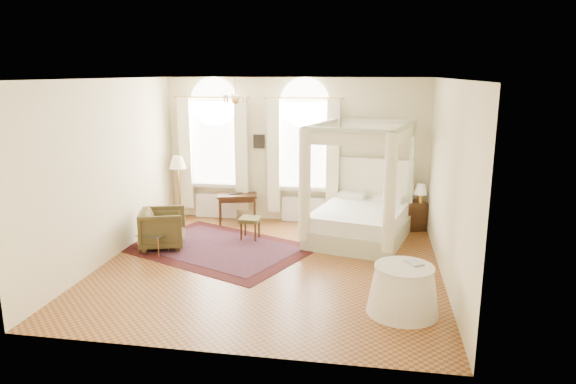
% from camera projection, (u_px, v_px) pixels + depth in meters
% --- Properties ---
extents(ground, '(6.00, 6.00, 0.00)m').
position_uv_depth(ground, '(270.00, 266.00, 9.25)').
color(ground, '#9C5F2D').
rests_on(ground, ground).
extents(room_walls, '(6.00, 6.00, 6.00)m').
position_uv_depth(room_walls, '(269.00, 157.00, 8.80)').
color(room_walls, '#FFF3C2').
rests_on(room_walls, ground).
extents(window_left, '(1.62, 0.27, 3.29)m').
position_uv_depth(window_left, '(214.00, 156.00, 11.98)').
color(window_left, white).
rests_on(window_left, room_walls).
extents(window_right, '(1.62, 0.27, 3.29)m').
position_uv_depth(window_right, '(303.00, 159.00, 11.64)').
color(window_right, white).
rests_on(window_right, room_walls).
extents(chandelier, '(0.51, 0.45, 0.50)m').
position_uv_depth(chandelier, '(235.00, 99.00, 9.89)').
color(chandelier, '#C48F41').
rests_on(chandelier, room_walls).
extents(wall_pictures, '(2.54, 0.03, 0.39)m').
position_uv_depth(wall_pictures, '(299.00, 141.00, 11.66)').
color(wall_pictures, black).
rests_on(wall_pictures, room_walls).
extents(canopy_bed, '(2.29, 2.60, 2.43)m').
position_uv_depth(canopy_bed, '(360.00, 215.00, 10.55)').
color(canopy_bed, '#BBBF9B').
rests_on(canopy_bed, ground).
extents(nightstand, '(0.56, 0.53, 0.64)m').
position_uv_depth(nightstand, '(414.00, 216.00, 11.33)').
color(nightstand, '#3C2410').
rests_on(nightstand, ground).
extents(nightstand_lamp, '(0.28, 0.28, 0.41)m').
position_uv_depth(nightstand_lamp, '(421.00, 191.00, 11.11)').
color(nightstand_lamp, '#C48F41').
rests_on(nightstand_lamp, nightstand).
extents(writing_desk, '(0.99, 0.68, 0.67)m').
position_uv_depth(writing_desk, '(237.00, 199.00, 11.78)').
color(writing_desk, '#3C2410').
rests_on(writing_desk, ground).
extents(laptop, '(0.39, 0.33, 0.03)m').
position_uv_depth(laptop, '(235.00, 193.00, 11.85)').
color(laptop, black).
rests_on(laptop, writing_desk).
extents(stool, '(0.42, 0.42, 0.46)m').
position_uv_depth(stool, '(250.00, 221.00, 10.66)').
color(stool, '#483E1E').
rests_on(stool, ground).
extents(armchair, '(1.06, 1.04, 0.77)m').
position_uv_depth(armchair, '(163.00, 228.00, 10.17)').
color(armchair, '#41381C').
rests_on(armchair, ground).
extents(coffee_table, '(0.62, 0.50, 0.37)m').
position_uv_depth(coffee_table, '(153.00, 236.00, 9.85)').
color(coffee_table, white).
rests_on(coffee_table, ground).
extents(floor_lamp, '(0.39, 0.39, 1.52)m').
position_uv_depth(floor_lamp, '(178.00, 166.00, 11.88)').
color(floor_lamp, '#C48F41').
rests_on(floor_lamp, ground).
extents(oriental_rug, '(4.03, 3.54, 0.01)m').
position_uv_depth(oriental_rug, '(220.00, 248.00, 10.15)').
color(oriental_rug, '#431010').
rests_on(oriental_rug, ground).
extents(side_table, '(1.04, 1.04, 0.71)m').
position_uv_depth(side_table, '(403.00, 290.00, 7.39)').
color(side_table, white).
rests_on(side_table, ground).
extents(book, '(0.29, 0.31, 0.02)m').
position_uv_depth(book, '(409.00, 263.00, 7.37)').
color(book, black).
rests_on(book, side_table).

